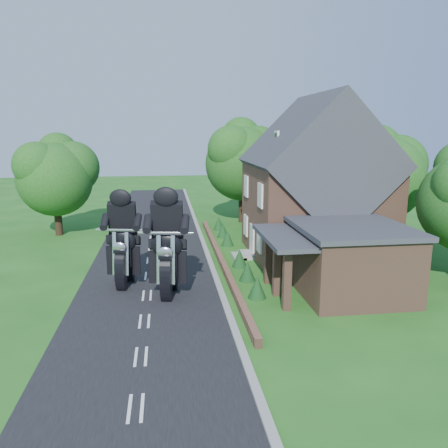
{
  "coord_description": "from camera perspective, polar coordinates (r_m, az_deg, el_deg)",
  "views": [
    {
      "loc": [
        1.02,
        -20.54,
        7.89
      ],
      "look_at": [
        4.26,
        3.24,
        2.8
      ],
      "focal_mm": 35.0,
      "sensor_mm": 36.0,
      "label": 1
    }
  ],
  "objects": [
    {
      "name": "shrub_e",
      "position": [
        33.15,
        -0.15,
        -0.82
      ],
      "size": [
        0.9,
        0.9,
        1.1
      ],
      "primitive_type": "cone",
      "color": "#103415",
      "rests_on": "ground"
    },
    {
      "name": "shrub_d",
      "position": [
        30.74,
        0.46,
        -1.84
      ],
      "size": [
        0.9,
        0.9,
        1.1
      ],
      "primitive_type": "cone",
      "color": "#103415",
      "rests_on": "ground"
    },
    {
      "name": "shrub_b",
      "position": [
        23.63,
        3.08,
        -6.15
      ],
      "size": [
        0.9,
        0.9,
        1.1
      ],
      "primitive_type": "cone",
      "color": "#103415",
      "rests_on": "ground"
    },
    {
      "name": "shrub_f",
      "position": [
        35.58,
        -0.69,
        0.06
      ],
      "size": [
        0.9,
        0.9,
        1.1
      ],
      "primitive_type": "cone",
      "color": "#103415",
      "rests_on": "ground"
    },
    {
      "name": "tree_house_right",
      "position": [
        33.2,
        20.5,
        6.55
      ],
      "size": [
        6.51,
        6.0,
        8.4
      ],
      "color": "black",
      "rests_on": "ground"
    },
    {
      "name": "tree_behind_left",
      "position": [
        38.4,
        3.0,
        8.74
      ],
      "size": [
        6.94,
        6.4,
        9.16
      ],
      "color": "black",
      "rests_on": "ground"
    },
    {
      "name": "annex",
      "position": [
        22.49,
        15.79,
        -4.3
      ],
      "size": [
        7.05,
        5.94,
        3.44
      ],
      "color": "brown",
      "rests_on": "ground"
    },
    {
      "name": "shrub_c",
      "position": [
        25.98,
        2.05,
        -4.45
      ],
      "size": [
        0.9,
        0.9,
        1.1
      ],
      "primitive_type": "cone",
      "color": "#103415",
      "rests_on": "ground"
    },
    {
      "name": "tree_behind_house",
      "position": [
        39.01,
        12.12,
        9.27
      ],
      "size": [
        7.81,
        7.2,
        10.08
      ],
      "color": "black",
      "rests_on": "ground"
    },
    {
      "name": "ground",
      "position": [
        22.03,
        -10.03,
        -9.21
      ],
      "size": [
        120.0,
        120.0,
        0.0
      ],
      "primitive_type": "plane",
      "color": "#1D5518",
      "rests_on": "ground"
    },
    {
      "name": "garden_wall",
      "position": [
        26.88,
        -0.43,
        -4.65
      ],
      "size": [
        0.3,
        22.0,
        0.4
      ],
      "primitive_type": "cube",
      "color": "brown",
      "rests_on": "ground"
    },
    {
      "name": "shrub_a",
      "position": [
        21.31,
        4.35,
        -8.21
      ],
      "size": [
        0.9,
        0.9,
        1.1
      ],
      "primitive_type": "cone",
      "color": "#103415",
      "rests_on": "ground"
    },
    {
      "name": "house",
      "position": [
        28.41,
        11.82,
        4.54
      ],
      "size": [
        9.54,
        8.64,
        10.24
      ],
      "color": "brown",
      "rests_on": "ground"
    },
    {
      "name": "road",
      "position": [
        22.03,
        -10.03,
        -9.18
      ],
      "size": [
        7.0,
        80.0,
        0.02
      ],
      "primitive_type": "cube",
      "color": "black",
      "rests_on": "ground"
    },
    {
      "name": "motorcycle_lead",
      "position": [
        21.56,
        -7.23,
        -7.31
      ],
      "size": [
        0.74,
        1.78,
        1.62
      ],
      "primitive_type": null,
      "rotation": [
        0.0,
        0.0,
        2.96
      ],
      "color": "black",
      "rests_on": "ground"
    },
    {
      "name": "tree_far_road",
      "position": [
        35.67,
        -20.62,
        6.31
      ],
      "size": [
        6.08,
        5.6,
        7.84
      ],
      "color": "black",
      "rests_on": "ground"
    },
    {
      "name": "kerb",
      "position": [
        22.14,
        -0.44,
        -8.74
      ],
      "size": [
        0.3,
        80.0,
        0.12
      ],
      "primitive_type": "cube",
      "color": "gray",
      "rests_on": "ground"
    },
    {
      "name": "motorcycle_follow",
      "position": [
        23.3,
        -12.81,
        -6.15
      ],
      "size": [
        0.72,
        1.69,
        1.53
      ],
      "primitive_type": null,
      "rotation": [
        0.0,
        0.0,
        2.95
      ],
      "color": "black",
      "rests_on": "ground"
    }
  ]
}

